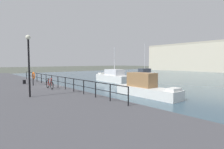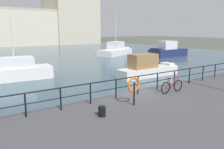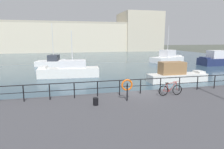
{
  "view_description": "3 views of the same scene",
  "coord_description": "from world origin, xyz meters",
  "px_view_note": "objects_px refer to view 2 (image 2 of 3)",
  "views": [
    {
      "loc": [
        17.54,
        -7.57,
        3.25
      ],
      "look_at": [
        2.26,
        5.34,
        1.87
      ],
      "focal_mm": 28.24,
      "sensor_mm": 36.0,
      "label": 1
    },
    {
      "loc": [
        -8.39,
        -10.22,
        4.5
      ],
      "look_at": [
        1.18,
        3.72,
        1.14
      ],
      "focal_mm": 35.96,
      "sensor_mm": 36.0,
      "label": 2
    },
    {
      "loc": [
        -5.3,
        -13.59,
        4.77
      ],
      "look_at": [
        -0.45,
        6.35,
        1.01
      ],
      "focal_mm": 31.61,
      "sensor_mm": 36.0,
      "label": 3
    }
  ],
  "objects_px": {
    "moored_small_launch": "(147,68)",
    "parked_bicycle": "(172,86)",
    "moored_green_narrowboat": "(116,50)",
    "life_ring_stand": "(134,86)",
    "harbor_building": "(16,26)",
    "mooring_bollard": "(102,111)",
    "moored_cabin_cruiser": "(10,71)",
    "moored_red_daysailer": "(168,51)"
  },
  "relations": [
    {
      "from": "moored_red_daysailer",
      "to": "mooring_bollard",
      "type": "distance_m",
      "value": 31.68
    },
    {
      "from": "moored_red_daysailer",
      "to": "life_ring_stand",
      "type": "distance_m",
      "value": 29.82
    },
    {
      "from": "moored_small_launch",
      "to": "parked_bicycle",
      "type": "distance_m",
      "value": 8.98
    },
    {
      "from": "harbor_building",
      "to": "moored_red_daysailer",
      "type": "relative_size",
      "value": 9.33
    },
    {
      "from": "moored_small_launch",
      "to": "moored_red_daysailer",
      "type": "bearing_deg",
      "value": 36.17
    },
    {
      "from": "moored_green_narrowboat",
      "to": "harbor_building",
      "type": "bearing_deg",
      "value": 79.16
    },
    {
      "from": "moored_small_launch",
      "to": "moored_green_narrowboat",
      "type": "height_order",
      "value": "moored_green_narrowboat"
    },
    {
      "from": "harbor_building",
      "to": "moored_cabin_cruiser",
      "type": "bearing_deg",
      "value": -102.57
    },
    {
      "from": "moored_red_daysailer",
      "to": "parked_bicycle",
      "type": "distance_m",
      "value": 27.02
    },
    {
      "from": "moored_green_narrowboat",
      "to": "life_ring_stand",
      "type": "height_order",
      "value": "moored_green_narrowboat"
    },
    {
      "from": "harbor_building",
      "to": "moored_red_daysailer",
      "type": "distance_m",
      "value": 48.63
    },
    {
      "from": "moored_cabin_cruiser",
      "to": "mooring_bollard",
      "type": "bearing_deg",
      "value": 99.68
    },
    {
      "from": "moored_cabin_cruiser",
      "to": "life_ring_stand",
      "type": "distance_m",
      "value": 13.95
    },
    {
      "from": "moored_small_launch",
      "to": "moored_cabin_cruiser",
      "type": "bearing_deg",
      "value": 154.31
    },
    {
      "from": "moored_red_daysailer",
      "to": "moored_cabin_cruiser",
      "type": "bearing_deg",
      "value": 12.57
    },
    {
      "from": "harbor_building",
      "to": "moored_cabin_cruiser",
      "type": "xyz_separation_m",
      "value": [
        -11.39,
        -51.07,
        -4.75
      ]
    },
    {
      "from": "mooring_bollard",
      "to": "parked_bicycle",
      "type": "bearing_deg",
      "value": 8.64
    },
    {
      "from": "moored_cabin_cruiser",
      "to": "mooring_bollard",
      "type": "relative_size",
      "value": 17.28
    },
    {
      "from": "mooring_bollard",
      "to": "moored_green_narrowboat",
      "type": "bearing_deg",
      "value": 53.59
    },
    {
      "from": "moored_green_narrowboat",
      "to": "mooring_bollard",
      "type": "height_order",
      "value": "moored_green_narrowboat"
    },
    {
      "from": "moored_red_daysailer",
      "to": "harbor_building",
      "type": "bearing_deg",
      "value": -70.11
    },
    {
      "from": "moored_red_daysailer",
      "to": "life_ring_stand",
      "type": "height_order",
      "value": "moored_red_daysailer"
    },
    {
      "from": "moored_red_daysailer",
      "to": "life_ring_stand",
      "type": "bearing_deg",
      "value": 40.37
    },
    {
      "from": "moored_red_daysailer",
      "to": "moored_green_narrowboat",
      "type": "xyz_separation_m",
      "value": [
        -6.2,
        6.96,
        -0.13
      ]
    },
    {
      "from": "life_ring_stand",
      "to": "moored_green_narrowboat",
      "type": "bearing_deg",
      "value": 56.26
    },
    {
      "from": "moored_small_launch",
      "to": "life_ring_stand",
      "type": "bearing_deg",
      "value": -135.84
    },
    {
      "from": "moored_red_daysailer",
      "to": "mooring_bollard",
      "type": "bearing_deg",
      "value": 38.59
    },
    {
      "from": "moored_green_narrowboat",
      "to": "mooring_bollard",
      "type": "xyz_separation_m",
      "value": [
        -19.15,
        -25.97,
        0.23
      ]
    },
    {
      "from": "moored_cabin_cruiser",
      "to": "moored_green_narrowboat",
      "type": "bearing_deg",
      "value": -144.26
    },
    {
      "from": "moored_red_daysailer",
      "to": "moored_cabin_cruiser",
      "type": "relative_size",
      "value": 0.89
    },
    {
      "from": "mooring_bollard",
      "to": "life_ring_stand",
      "type": "distance_m",
      "value": 2.24
    },
    {
      "from": "moored_green_narrowboat",
      "to": "moored_cabin_cruiser",
      "type": "distance_m",
      "value": 23.58
    },
    {
      "from": "parked_bicycle",
      "to": "harbor_building",
      "type": "bearing_deg",
      "value": 86.84
    },
    {
      "from": "moored_cabin_cruiser",
      "to": "harbor_building",
      "type": "bearing_deg",
      "value": -97.51
    },
    {
      "from": "harbor_building",
      "to": "parked_bicycle",
      "type": "height_order",
      "value": "harbor_building"
    },
    {
      "from": "moored_small_launch",
      "to": "moored_green_narrowboat",
      "type": "distance_m",
      "value": 19.77
    },
    {
      "from": "moored_small_launch",
      "to": "mooring_bollard",
      "type": "bearing_deg",
      "value": -140.78
    },
    {
      "from": "moored_small_launch",
      "to": "moored_red_daysailer",
      "type": "distance_m",
      "value": 18.45
    },
    {
      "from": "harbor_building",
      "to": "moored_cabin_cruiser",
      "type": "relative_size",
      "value": 8.31
    },
    {
      "from": "harbor_building",
      "to": "moored_green_narrowboat",
      "type": "bearing_deg",
      "value": -77.17
    },
    {
      "from": "harbor_building",
      "to": "moored_green_narrowboat",
      "type": "xyz_separation_m",
      "value": [
        8.89,
        -39.03,
        -4.73
      ]
    },
    {
      "from": "moored_small_launch",
      "to": "parked_bicycle",
      "type": "xyz_separation_m",
      "value": [
        -4.98,
        -7.46,
        0.43
      ]
    }
  ]
}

